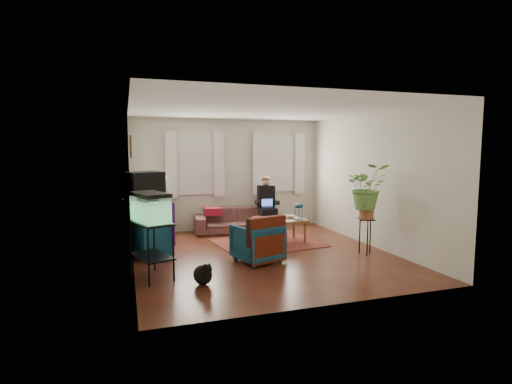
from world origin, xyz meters
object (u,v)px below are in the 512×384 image
object	(u,v)px
dresser	(147,227)
coffee_table	(277,231)
sofa	(237,216)
side_table	(160,221)
armchair	(257,241)
aquarium_stand	(152,250)
plant_stand	(366,237)

from	to	relation	value
dresser	coffee_table	distance (m)	2.58
sofa	side_table	distance (m)	1.74
armchair	coffee_table	bearing A→B (deg)	-142.94
side_table	aquarium_stand	xyz separation A→B (m)	(-0.35, -2.84, 0.08)
side_table	coffee_table	world-z (taller)	side_table
dresser	plant_stand	distance (m)	3.99
side_table	aquarium_stand	bearing A→B (deg)	-97.04
armchair	plant_stand	size ratio (longest dim) A/B	1.09
plant_stand	side_table	bearing A→B (deg)	142.30
sofa	aquarium_stand	distance (m)	3.50
aquarium_stand	armchair	size ratio (longest dim) A/B	1.18
armchair	coffee_table	size ratio (longest dim) A/B	0.62
aquarium_stand	armchair	xyz separation A→B (m)	(1.76, 0.36, -0.06)
aquarium_stand	sofa	bearing A→B (deg)	33.41
sofa	aquarium_stand	bearing A→B (deg)	-119.96
aquarium_stand	armchair	bearing A→B (deg)	-8.27
coffee_table	sofa	bearing A→B (deg)	106.29
dresser	plant_stand	size ratio (longest dim) A/B	1.65
armchair	sofa	bearing A→B (deg)	-115.25
sofa	coffee_table	distance (m)	1.39
aquarium_stand	side_table	bearing A→B (deg)	62.99
sofa	plant_stand	distance (m)	3.12
aquarium_stand	coffee_table	bearing A→B (deg)	10.46
dresser	aquarium_stand	bearing A→B (deg)	-109.60
side_table	armchair	bearing A→B (deg)	-60.28
side_table	sofa	bearing A→B (deg)	-0.86
sofa	armchair	world-z (taller)	sofa
plant_stand	dresser	bearing A→B (deg)	160.96
dresser	coffee_table	size ratio (longest dim) A/B	0.93
side_table	dresser	size ratio (longest dim) A/B	0.64
plant_stand	coffee_table	bearing A→B (deg)	132.26
coffee_table	side_table	bearing A→B (deg)	145.02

